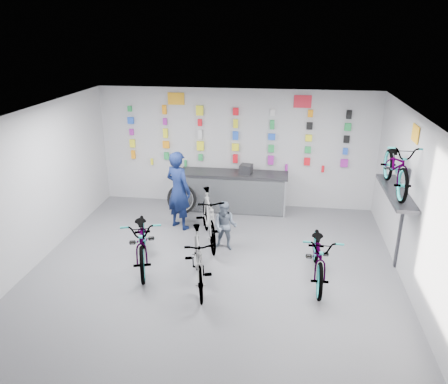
% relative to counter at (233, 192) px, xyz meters
% --- Properties ---
extents(floor, '(8.00, 8.00, 0.00)m').
position_rel_counter_xyz_m(floor, '(0.00, -3.54, -0.49)').
color(floor, '#515257').
rests_on(floor, ground).
extents(ceiling, '(8.00, 8.00, 0.00)m').
position_rel_counter_xyz_m(ceiling, '(0.00, -3.54, 2.51)').
color(ceiling, white).
rests_on(ceiling, wall_back).
extents(wall_back, '(7.00, 0.00, 7.00)m').
position_rel_counter_xyz_m(wall_back, '(0.00, 0.46, 1.01)').
color(wall_back, silver).
rests_on(wall_back, floor).
extents(wall_left, '(0.00, 8.00, 8.00)m').
position_rel_counter_xyz_m(wall_left, '(-3.50, -3.54, 1.01)').
color(wall_left, silver).
rests_on(wall_left, floor).
extents(wall_right, '(0.00, 8.00, 8.00)m').
position_rel_counter_xyz_m(wall_right, '(3.50, -3.54, 1.01)').
color(wall_right, silver).
rests_on(wall_right, floor).
extents(counter, '(2.70, 0.66, 1.00)m').
position_rel_counter_xyz_m(counter, '(0.00, 0.00, 0.00)').
color(counter, black).
rests_on(counter, floor).
extents(merch_wall, '(5.57, 0.08, 1.57)m').
position_rel_counter_xyz_m(merch_wall, '(0.06, 0.39, 1.29)').
color(merch_wall, orange).
rests_on(merch_wall, wall_back).
extents(wall_bracket, '(0.39, 1.90, 2.00)m').
position_rel_counter_xyz_m(wall_bracket, '(3.33, -2.34, 0.98)').
color(wall_bracket, '#333338').
rests_on(wall_bracket, wall_right).
extents(sign_left, '(0.42, 0.02, 0.30)m').
position_rel_counter_xyz_m(sign_left, '(-1.50, 0.44, 2.23)').
color(sign_left, '#FAAA1E').
rests_on(sign_left, wall_back).
extents(sign_right, '(0.42, 0.02, 0.30)m').
position_rel_counter_xyz_m(sign_right, '(1.60, 0.44, 2.23)').
color(sign_right, red).
rests_on(sign_right, wall_back).
extents(sign_side, '(0.02, 0.40, 0.30)m').
position_rel_counter_xyz_m(sign_side, '(3.48, -2.34, 2.16)').
color(sign_side, '#FAAA1E').
rests_on(sign_side, wall_right).
extents(bike_left, '(1.33, 2.20, 1.09)m').
position_rel_counter_xyz_m(bike_left, '(-1.41, -2.92, 0.06)').
color(bike_left, gray).
rests_on(bike_left, floor).
extents(bike_center, '(0.93, 1.83, 1.06)m').
position_rel_counter_xyz_m(bike_center, '(-0.19, -3.53, 0.04)').
color(bike_center, gray).
rests_on(bike_center, floor).
extents(bike_right, '(0.69, 1.96, 1.03)m').
position_rel_counter_xyz_m(bike_right, '(1.96, -2.99, 0.03)').
color(bike_right, gray).
rests_on(bike_right, floor).
extents(bike_service, '(1.08, 1.97, 1.14)m').
position_rel_counter_xyz_m(bike_service, '(-0.30, -1.82, 0.08)').
color(bike_service, gray).
rests_on(bike_service, floor).
extents(bike_wall, '(0.63, 1.80, 0.95)m').
position_rel_counter_xyz_m(bike_wall, '(3.25, -2.34, 1.57)').
color(bike_wall, gray).
rests_on(bike_wall, wall_bracket).
extents(clerk, '(0.80, 0.71, 1.83)m').
position_rel_counter_xyz_m(clerk, '(-1.11, -1.19, 0.43)').
color(clerk, '#0E1A45').
rests_on(clerk, floor).
extents(customer, '(0.56, 0.47, 1.06)m').
position_rel_counter_xyz_m(customer, '(0.09, -2.10, 0.04)').
color(customer, slate).
rests_on(customer, floor).
extents(spare_wheel, '(0.77, 0.27, 0.75)m').
position_rel_counter_xyz_m(spare_wheel, '(-1.25, -0.37, -0.12)').
color(spare_wheel, black).
rests_on(spare_wheel, floor).
extents(register, '(0.33, 0.35, 0.22)m').
position_rel_counter_xyz_m(register, '(0.31, 0.01, 0.62)').
color(register, black).
rests_on(register, counter).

